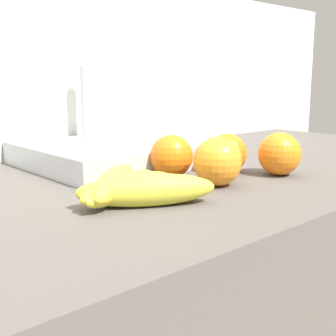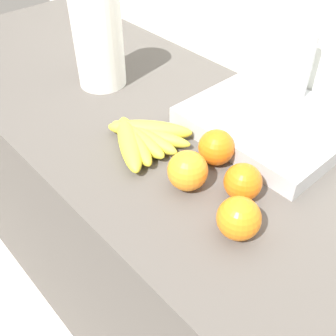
# 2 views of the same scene
# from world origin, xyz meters

# --- Properties ---
(ground_plane) EXTENTS (6.00, 6.00, 0.00)m
(ground_plane) POSITION_xyz_m (0.00, 0.00, 0.00)
(ground_plane) COLOR beige
(counter) EXTENTS (1.84, 0.61, 0.90)m
(counter) POSITION_xyz_m (0.00, 0.00, 0.45)
(counter) COLOR #514C47
(counter) RESTS_ON ground
(wall_back) EXTENTS (2.24, 0.06, 1.30)m
(wall_back) POSITION_xyz_m (0.00, 0.34, 0.65)
(wall_back) COLOR silver
(wall_back) RESTS_ON ground
(banana_bunch) EXTENTS (0.19, 0.20, 0.04)m
(banana_bunch) POSITION_xyz_m (-0.00, -0.10, 0.92)
(banana_bunch) COLOR gold
(banana_bunch) RESTS_ON counter
(orange_front) EXTENTS (0.08, 0.08, 0.08)m
(orange_front) POSITION_xyz_m (0.16, -0.11, 0.94)
(orange_front) COLOR orange
(orange_front) RESTS_ON counter
(orange_back_left) EXTENTS (0.07, 0.07, 0.07)m
(orange_back_left) POSITION_xyz_m (0.25, -0.06, 0.94)
(orange_back_left) COLOR orange
(orange_back_left) RESTS_ON counter
(orange_far_right) EXTENTS (0.08, 0.08, 0.08)m
(orange_far_right) POSITION_xyz_m (0.30, -0.13, 0.94)
(orange_far_right) COLOR orange
(orange_far_right) RESTS_ON counter
(orange_back_right) EXTENTS (0.07, 0.07, 0.07)m
(orange_back_right) POSITION_xyz_m (0.14, -0.02, 0.94)
(orange_back_right) COLOR orange
(orange_back_right) RESTS_ON counter
(paper_towel_roll) EXTENTS (0.12, 0.12, 0.27)m
(paper_towel_roll) POSITION_xyz_m (-0.28, 0.00, 1.03)
(paper_towel_roll) COLOR white
(paper_towel_roll) RESTS_ON counter
(sink_basin) EXTENTS (0.34, 0.30, 0.19)m
(sink_basin) POSITION_xyz_m (0.15, 0.15, 0.93)
(sink_basin) COLOR #B7BABF
(sink_basin) RESTS_ON counter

